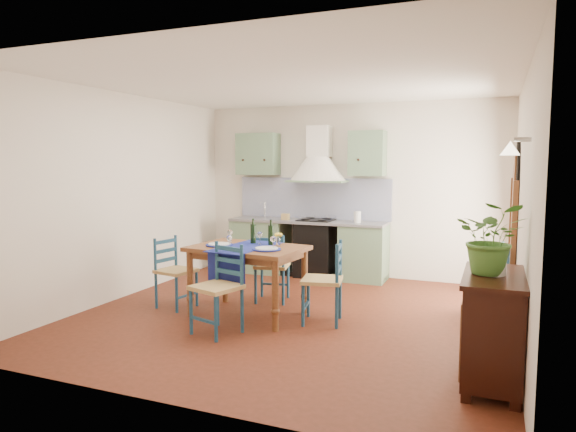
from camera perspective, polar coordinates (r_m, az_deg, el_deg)
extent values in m
plane|color=#411B0E|center=(6.37, 0.49, -11.00)|extent=(5.00, 5.00, 0.00)
cube|color=beige|center=(8.48, 6.73, 2.83)|extent=(5.00, 0.04, 2.80)
cube|color=#5F7E5F|center=(8.79, -3.06, -3.32)|extent=(0.90, 0.60, 0.88)
cube|color=#5F7E5F|center=(8.20, 8.43, -4.05)|extent=(0.70, 0.60, 0.88)
cube|color=black|center=(8.42, 3.13, -3.73)|extent=(0.60, 0.58, 0.88)
cube|color=gray|center=(8.41, 2.18, -0.58)|extent=(2.60, 0.64, 0.04)
cube|color=silver|center=(8.73, -3.07, -0.37)|extent=(0.45, 0.40, 0.03)
cylinder|color=silver|center=(8.88, -2.59, 0.74)|extent=(0.02, 0.02, 0.26)
cube|color=black|center=(8.36, 3.15, -0.45)|extent=(0.55, 0.48, 0.02)
cube|color=black|center=(8.59, 2.27, -6.25)|extent=(2.60, 0.50, 0.08)
cube|color=#091353|center=(8.63, 2.81, 1.99)|extent=(2.65, 0.05, 0.68)
cube|color=#5F7E5F|center=(8.84, -3.34, 6.88)|extent=(0.70, 0.34, 0.70)
cube|color=#5F7E5F|center=(8.21, 8.82, 6.89)|extent=(0.55, 0.34, 0.70)
cone|color=silver|center=(8.36, 3.31, 5.22)|extent=(0.96, 0.96, 0.40)
cube|color=silver|center=(8.45, 3.53, 8.28)|extent=(0.36, 0.30, 0.50)
cube|color=beige|center=(5.69, 24.62, 0.79)|extent=(0.04, 5.00, 2.80)
cube|color=black|center=(7.14, 23.82, -2.86)|extent=(0.03, 1.00, 1.65)
cylinder|color=black|center=(7.07, 24.10, 3.76)|extent=(0.03, 1.00, 1.00)
cube|color=brown|center=(6.61, 23.74, -3.54)|extent=(0.06, 0.06, 1.65)
cube|color=brown|center=(7.68, 23.52, -2.27)|extent=(0.06, 0.06, 1.65)
cube|color=brown|center=(7.34, 23.70, -1.41)|extent=(0.04, 0.55, 1.96)
cylinder|color=silver|center=(4.72, 24.72, 7.73)|extent=(0.15, 0.04, 0.04)
cone|color=#FFEDC6|center=(4.72, 23.47, 6.94)|extent=(0.16, 0.16, 0.12)
cube|color=beige|center=(7.40, -17.83, 2.13)|extent=(0.04, 5.00, 2.80)
cube|color=white|center=(6.16, 0.51, 14.80)|extent=(5.00, 5.00, 0.01)
cube|color=brown|center=(6.22, -4.52, -3.66)|extent=(1.42, 1.02, 0.05)
cube|color=brown|center=(6.24, -4.52, -4.25)|extent=(1.27, 0.87, 0.08)
cylinder|color=brown|center=(6.35, -10.82, -7.44)|extent=(0.08, 0.08, 0.79)
cylinder|color=brown|center=(6.92, -7.01, -6.26)|extent=(0.08, 0.08, 0.79)
cylinder|color=brown|center=(5.71, -1.42, -8.87)|extent=(0.08, 0.08, 0.79)
cylinder|color=brown|center=(6.34, 1.84, -7.36)|extent=(0.08, 0.08, 0.79)
cube|color=navy|center=(6.17, -4.80, -3.47)|extent=(0.60, 1.04, 0.01)
cube|color=navy|center=(5.88, -6.89, -5.80)|extent=(0.50, 0.06, 0.38)
cylinder|color=navy|center=(6.31, -7.63, -3.20)|extent=(0.33, 0.33, 0.01)
cylinder|color=white|center=(6.31, -7.63, -3.11)|extent=(0.27, 0.27, 0.01)
cylinder|color=navy|center=(5.95, -2.38, -3.70)|extent=(0.33, 0.33, 0.01)
cylinder|color=white|center=(5.95, -2.38, -3.61)|extent=(0.27, 0.27, 0.01)
cylinder|color=black|center=(6.41, -3.90, -1.70)|extent=(0.07, 0.07, 0.32)
cylinder|color=black|center=(6.28, -1.91, -1.85)|extent=(0.07, 0.07, 0.32)
cylinder|color=white|center=(6.18, -1.09, -2.91)|extent=(0.05, 0.05, 0.10)
sphere|color=yellow|center=(6.17, -1.09, -2.08)|extent=(0.10, 0.10, 0.10)
cylinder|color=navy|center=(5.74, -10.73, -10.42)|extent=(0.04, 0.04, 0.50)
cylinder|color=navy|center=(5.93, -7.88, -7.46)|extent=(0.04, 0.04, 0.98)
cylinder|color=navy|center=(5.46, -8.01, -11.24)|extent=(0.04, 0.04, 0.50)
cylinder|color=navy|center=(5.66, -5.14, -8.08)|extent=(0.04, 0.04, 0.98)
cube|color=tan|center=(5.66, -7.97, -7.84)|extent=(0.57, 0.57, 0.04)
cube|color=navy|center=(5.76, -6.57, -6.19)|extent=(0.40, 0.14, 0.05)
cube|color=navy|center=(5.73, -6.58, -4.92)|extent=(0.40, 0.14, 0.05)
cube|color=navy|center=(5.71, -6.60, -3.64)|extent=(0.40, 0.14, 0.05)
cube|color=navy|center=(5.62, -9.40, -11.35)|extent=(0.38, 0.14, 0.03)
cylinder|color=navy|center=(7.10, 0.01, -7.25)|extent=(0.04, 0.04, 0.47)
cylinder|color=navy|center=(6.69, -0.55, -6.08)|extent=(0.04, 0.04, 0.92)
cylinder|color=navy|center=(7.17, -2.92, -7.12)|extent=(0.04, 0.04, 0.47)
cylinder|color=navy|center=(6.77, -3.64, -5.95)|extent=(0.04, 0.04, 0.92)
cube|color=tan|center=(6.90, -1.78, -5.50)|extent=(0.51, 0.51, 0.04)
cube|color=navy|center=(6.70, -2.11, -4.73)|extent=(0.39, 0.11, 0.05)
cube|color=navy|center=(6.68, -2.11, -3.69)|extent=(0.39, 0.11, 0.05)
cube|color=navy|center=(6.66, -2.12, -2.65)|extent=(0.39, 0.11, 0.05)
cube|color=navy|center=(7.14, -1.47, -7.59)|extent=(0.37, 0.11, 0.03)
cylinder|color=navy|center=(6.57, -12.28, -8.53)|extent=(0.04, 0.04, 0.46)
cylinder|color=navy|center=(6.77, -14.49, -6.22)|extent=(0.04, 0.04, 0.90)
cylinder|color=navy|center=(6.82, -10.11, -7.94)|extent=(0.04, 0.04, 0.46)
cylinder|color=navy|center=(7.02, -12.32, -5.74)|extent=(0.04, 0.04, 0.90)
cube|color=tan|center=(6.76, -12.32, -5.97)|extent=(0.49, 0.49, 0.04)
cube|color=navy|center=(6.86, -13.42, -4.75)|extent=(0.10, 0.38, 0.05)
cube|color=navy|center=(6.84, -13.44, -3.76)|extent=(0.10, 0.38, 0.05)
cube|color=navy|center=(6.82, -13.47, -2.77)|extent=(0.10, 0.38, 0.05)
cube|color=navy|center=(6.70, -11.17, -8.65)|extent=(0.10, 0.36, 0.03)
cylinder|color=navy|center=(6.27, 2.27, -8.97)|extent=(0.04, 0.04, 0.49)
cylinder|color=navy|center=(6.16, 5.82, -7.01)|extent=(0.04, 0.04, 0.96)
cylinder|color=navy|center=(5.90, 1.67, -9.91)|extent=(0.04, 0.04, 0.49)
cylinder|color=navy|center=(5.79, 5.45, -7.85)|extent=(0.04, 0.04, 0.96)
cube|color=tan|center=(5.99, 3.81, -7.11)|extent=(0.52, 0.52, 0.04)
cube|color=navy|center=(5.94, 5.66, -5.92)|extent=(0.10, 0.40, 0.05)
cube|color=navy|center=(5.92, 5.67, -4.71)|extent=(0.10, 0.40, 0.05)
cube|color=navy|center=(5.90, 5.68, -3.50)|extent=(0.10, 0.40, 0.05)
cube|color=navy|center=(6.10, 1.98, -9.91)|extent=(0.10, 0.38, 0.03)
cylinder|color=navy|center=(6.87, 19.56, -8.11)|extent=(0.04, 0.04, 0.46)
cylinder|color=navy|center=(6.88, 22.59, -6.35)|extent=(0.04, 0.04, 0.89)
cylinder|color=navy|center=(6.53, 19.97, -8.86)|extent=(0.04, 0.04, 0.46)
cylinder|color=navy|center=(6.54, 23.16, -7.00)|extent=(0.04, 0.04, 0.89)
cube|color=tan|center=(6.67, 21.36, -6.46)|extent=(0.48, 0.48, 0.04)
cube|color=navy|center=(6.68, 22.92, -5.42)|extent=(0.09, 0.37, 0.04)
cube|color=navy|center=(6.66, 22.96, -4.42)|extent=(0.09, 0.37, 0.04)
cube|color=navy|center=(6.64, 23.00, -3.41)|extent=(0.09, 0.37, 0.04)
cube|color=navy|center=(6.72, 19.75, -8.88)|extent=(0.09, 0.36, 0.02)
cube|color=black|center=(4.72, 21.83, -11.34)|extent=(0.45, 1.00, 0.82)
cube|color=black|center=(4.61, 22.03, -6.29)|extent=(0.50, 1.05, 0.04)
cube|color=brown|center=(4.52, 18.80, -12.55)|extent=(0.02, 0.38, 0.63)
cube|color=brown|center=(4.96, 19.12, -10.90)|extent=(0.02, 0.38, 0.63)
cube|color=black|center=(4.47, 19.19, -18.42)|extent=(0.08, 0.08, 0.08)
cube|color=black|center=(5.28, 19.70, -14.54)|extent=(0.08, 0.08, 0.08)
cube|color=black|center=(4.47, 23.92, -18.60)|extent=(0.08, 0.08, 0.08)
cube|color=black|center=(5.28, 23.62, -14.69)|extent=(0.08, 0.08, 0.08)
imported|color=#41752C|center=(4.56, 21.72, -2.29)|extent=(0.56, 0.49, 0.61)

